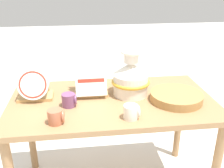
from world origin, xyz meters
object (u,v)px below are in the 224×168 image
Objects in this scene: wicker_charger_stack at (176,97)px; mug_plum_glaze at (69,100)px; mug_cream_glaze at (132,112)px; dish_rack_round_plates at (35,87)px; mug_terracotta_glaze at (56,116)px; dish_rack_square_plates at (91,83)px; ceramic_vase at (131,77)px.

mug_plum_glaze is (-0.69, 0.01, 0.01)m from wicker_charger_stack.
mug_cream_glaze and mug_plum_glaze have the same top height.
dish_rack_round_plates is 2.46× the size of mug_terracotta_glaze.
mug_terracotta_glaze reaches higher than wicker_charger_stack.
dish_rack_round_plates is at bearing 149.96° from mug_cream_glaze.
mug_terracotta_glaze is at bearing -166.23° from wicker_charger_stack.
wicker_charger_stack is at bearing -9.27° from dish_rack_round_plates.
dish_rack_square_plates is (0.37, 0.02, -0.00)m from dish_rack_round_plates.
ceramic_vase reaches higher than dish_rack_square_plates.
ceramic_vase reaches higher than mug_plum_glaze.
mug_plum_glaze reaches higher than wicker_charger_stack.
dish_rack_square_plates is at bearing 3.60° from dish_rack_round_plates.
ceramic_vase is 1.39× the size of dish_rack_round_plates.
mug_cream_glaze is (0.21, -0.36, -0.04)m from dish_rack_square_plates.
dish_rack_round_plates is 0.27m from mug_plum_glaze.
ceramic_vase is at bearing -7.36° from dish_rack_square_plates.
dish_rack_square_plates is 0.42m from mug_terracotta_glaze.
mug_cream_glaze is at bearing -0.17° from mug_terracotta_glaze.
dish_rack_round_plates is 0.67m from mug_cream_glaze.
mug_terracotta_glaze and mug_plum_glaze have the same top height.
ceramic_vase is 3.41× the size of mug_cream_glaze.
dish_rack_square_plates reaches higher than mug_terracotta_glaze.
mug_cream_glaze is at bearing -150.75° from wicker_charger_stack.
dish_rack_round_plates is at bearing 170.73° from wicker_charger_stack.
dish_rack_round_plates reaches higher than mug_plum_glaze.
wicker_charger_stack is 0.78m from mug_terracotta_glaze.
ceramic_vase reaches higher than mug_terracotta_glaze.
dish_rack_round_plates is 0.37m from dish_rack_square_plates.
dish_rack_square_plates is at bearing 59.51° from mug_terracotta_glaze.
dish_rack_round_plates reaches higher than wicker_charger_stack.
dish_rack_square_plates is 2.46× the size of mug_terracotta_glaze.
ceramic_vase is at bearing 80.32° from mug_cream_glaze.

